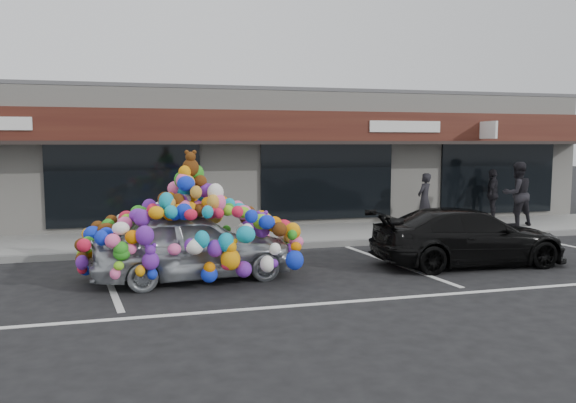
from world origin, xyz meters
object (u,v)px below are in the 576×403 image
object	(u,v)px
black_sedan	(468,237)
pedestrian_c	(492,194)
pedestrian_b	(517,194)
toy_car	(193,238)
pedestrian_a	(424,199)

from	to	relation	value
black_sedan	pedestrian_c	distance (m)	6.72
pedestrian_b	toy_car	bearing A→B (deg)	20.54
black_sedan	pedestrian_c	xyz separation A→B (m)	(4.20, 5.23, 0.36)
pedestrian_a	pedestrian_b	world-z (taller)	pedestrian_b
pedestrian_a	pedestrian_c	xyz separation A→B (m)	(2.66, 0.42, 0.04)
pedestrian_c	pedestrian_b	bearing A→B (deg)	40.70
black_sedan	pedestrian_a	bearing A→B (deg)	-15.67
pedestrian_a	pedestrian_b	xyz separation A→B (m)	(2.57, -0.93, 0.18)
toy_car	black_sedan	distance (m)	5.90
black_sedan	pedestrian_c	bearing A→B (deg)	-36.72
toy_car	pedestrian_a	xyz separation A→B (m)	(7.44, 4.62, 0.12)
pedestrian_b	pedestrian_c	size ratio (longest dim) A/B	1.17
pedestrian_b	black_sedan	bearing A→B (deg)	43.67
pedestrian_b	pedestrian_c	world-z (taller)	pedestrian_b
black_sedan	pedestrian_a	world-z (taller)	pedestrian_a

